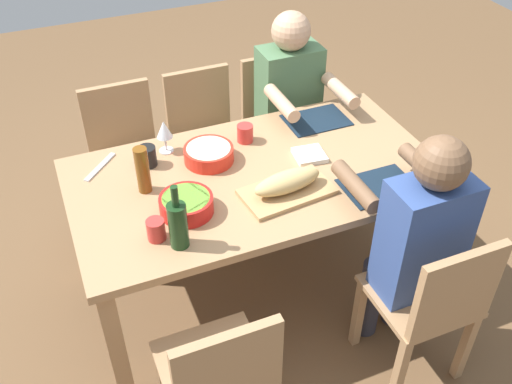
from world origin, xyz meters
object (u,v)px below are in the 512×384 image
object	(u,v)px
chair_near_left	(220,378)
cup_near_left	(156,230)
diner_near_right	(416,236)
wine_glass	(164,131)
cutting_board	(287,192)
serving_bowl_pasta	(209,153)
chair_far_right	(277,118)
chair_far_left	(126,152)
cup_far_center	(245,133)
dining_table	(256,188)
beer_bottle	(143,170)
chair_far_center	(205,134)
bread_loaf	(287,182)
diner_far_right	(292,101)
chair_near_right	(433,302)
wine_bottle	(178,224)
serving_bowl_salad	(186,204)
cup_far_left	(148,156)
napkin_stack	(309,155)

from	to	relation	value
chair_near_left	cup_near_left	size ratio (longest dim) A/B	9.36
diner_near_right	wine_glass	size ratio (longest dim) A/B	7.23
diner_near_right	cutting_board	size ratio (longest dim) A/B	3.00
chair_near_left	serving_bowl_pasta	world-z (taller)	chair_near_left
cutting_board	wine_glass	xyz separation A→B (m)	(-0.40, 0.52, 0.11)
chair_far_right	serving_bowl_pasta	xyz separation A→B (m)	(-0.63, -0.61, 0.30)
chair_far_right	diner_near_right	distance (m)	1.40
chair_far_left	cup_far_center	xyz separation A→B (m)	(0.52, -0.52, 0.30)
dining_table	beer_bottle	bearing A→B (deg)	172.01
chair_far_center	bread_loaf	size ratio (longest dim) A/B	2.66
dining_table	bread_loaf	world-z (taller)	bread_loaf
chair_far_center	chair_near_left	bearing A→B (deg)	-106.51
cup_far_center	diner_far_right	bearing A→B (deg)	38.92
cup_near_left	chair_far_left	bearing A→B (deg)	86.32
diner_far_right	serving_bowl_pasta	world-z (taller)	diner_far_right
chair_near_right	wine_bottle	xyz separation A→B (m)	(-0.92, 0.46, 0.37)
serving_bowl_pasta	cup_far_center	world-z (taller)	cup_far_center
chair_far_left	wine_bottle	bearing A→B (deg)	-89.59
diner_near_right	chair_far_left	distance (m)	1.68
chair_near_left	diner_far_right	bearing A→B (deg)	56.12
chair_far_left	cup_near_left	world-z (taller)	chair_far_left
serving_bowl_salad	cup_far_left	xyz separation A→B (m)	(-0.07, 0.39, 0.00)
chair_far_left	napkin_stack	size ratio (longest dim) A/B	6.07
cup_far_left	napkin_stack	size ratio (longest dim) A/B	0.69
chair_near_right	wine_glass	world-z (taller)	wine_glass
chair_near_left	chair_far_left	xyz separation A→B (m)	(0.00, 1.57, 0.00)
diner_far_right	cup_near_left	bearing A→B (deg)	-139.49
cup_far_left	napkin_stack	distance (m)	0.76
diner_near_right	bread_loaf	size ratio (longest dim) A/B	3.75
cup_near_left	cup_far_center	size ratio (longest dim) A/B	1.04
cup_near_left	cup_far_center	xyz separation A→B (m)	(0.58, 0.52, -0.00)
bread_loaf	cup_far_center	distance (m)	0.46
cutting_board	beer_bottle	size ratio (longest dim) A/B	1.82
chair_far_left	serving_bowl_salad	world-z (taller)	chair_far_left
serving_bowl_salad	beer_bottle	xyz separation A→B (m)	(-0.13, 0.21, 0.07)
chair_far_center	cutting_board	size ratio (longest dim) A/B	2.12
beer_bottle	cup_far_center	xyz separation A→B (m)	(0.55, 0.20, -0.07)
dining_table	wine_glass	distance (m)	0.51
chair_far_left	chair_near_right	bearing A→B (deg)	-59.34
serving_bowl_salad	cutting_board	xyz separation A→B (m)	(0.44, -0.05, -0.03)
diner_far_right	cutting_board	size ratio (longest dim) A/B	3.00
cup_far_left	wine_bottle	bearing A→B (deg)	-91.85
chair_near_left	cutting_board	bearing A→B (deg)	48.11
serving_bowl_pasta	wine_glass	xyz separation A→B (m)	(-0.16, 0.15, 0.07)
dining_table	diner_near_right	bearing A→B (deg)	-52.25
wine_bottle	bread_loaf	bearing A→B (deg)	14.09
diner_far_right	serving_bowl_salad	size ratio (longest dim) A/B	5.28
dining_table	chair_far_center	distance (m)	0.80
wine_bottle	cup_far_left	size ratio (longest dim) A/B	2.98
diner_near_right	cutting_board	bearing A→B (deg)	133.97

